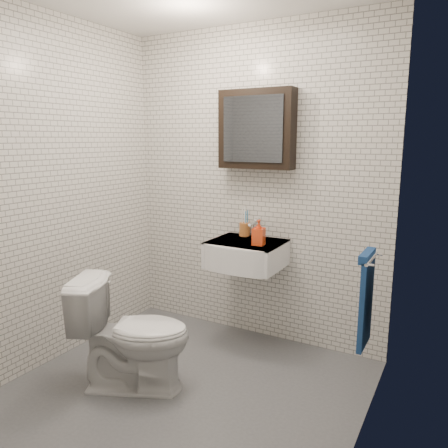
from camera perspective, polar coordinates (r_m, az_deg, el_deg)
name	(u,v)px	position (r m, az deg, el deg)	size (l,w,h in m)	color
ground	(187,388)	(3.11, -4.85, -20.51)	(2.20, 2.00, 0.01)	#4E5256
room_shell	(183,166)	(2.65, -5.37, 7.50)	(2.22, 2.02, 2.51)	silver
washbasin	(244,254)	(3.37, 2.65, -3.95)	(0.55, 0.50, 0.20)	white
faucet	(255,229)	(3.51, 4.11, -0.67)	(0.06, 0.20, 0.15)	silver
mirror_cabinet	(256,129)	(3.43, 4.26, 12.22)	(0.60, 0.15, 0.60)	black
towel_rail	(366,296)	(2.73, 18.09, -8.89)	(0.09, 0.30, 0.58)	silver
toothbrush_cup	(245,229)	(3.56, 2.71, -0.61)	(0.11, 0.11, 0.24)	#A8602A
soap_bottle	(259,233)	(3.25, 4.56, -1.12)	(0.09, 0.09, 0.19)	orange
toilet	(133,334)	(3.00, -11.82, -13.84)	(0.42, 0.74, 0.75)	white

